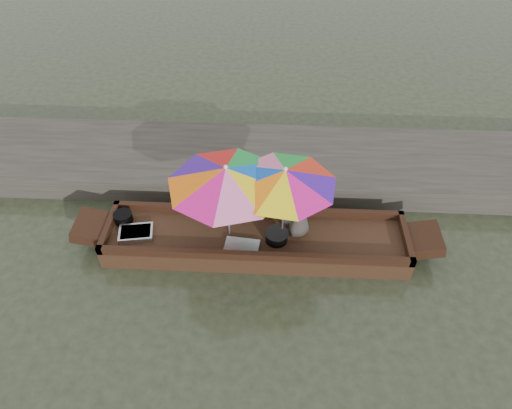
{
  "coord_description": "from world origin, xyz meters",
  "views": [
    {
      "loc": [
        0.29,
        -5.5,
        6.29
      ],
      "look_at": [
        0.0,
        0.1,
        1.0
      ],
      "focal_mm": 32.0,
      "sensor_mm": 36.0,
      "label": 1
    }
  ],
  "objects_px": {
    "boat_hull": "(256,242)",
    "cooking_pot": "(123,217)",
    "supply_bag": "(291,214)",
    "umbrella_bow": "(228,202)",
    "tray_scallop": "(242,248)",
    "vendor": "(300,212)",
    "charcoal_grill": "(277,237)",
    "umbrella_stern": "(284,204)",
    "tray_crayfish": "(136,233)"
  },
  "relations": [
    {
      "from": "tray_scallop",
      "to": "charcoal_grill",
      "type": "xyz_separation_m",
      "value": [
        0.6,
        0.23,
        0.06
      ]
    },
    {
      "from": "charcoal_grill",
      "to": "umbrella_bow",
      "type": "height_order",
      "value": "umbrella_bow"
    },
    {
      "from": "boat_hull",
      "to": "cooking_pot",
      "type": "distance_m",
      "value": 2.45
    },
    {
      "from": "tray_crayfish",
      "to": "vendor",
      "type": "xyz_separation_m",
      "value": [
        2.86,
        0.19,
        0.48
      ]
    },
    {
      "from": "tray_crayfish",
      "to": "cooking_pot",
      "type": "bearing_deg",
      "value": 133.15
    },
    {
      "from": "charcoal_grill",
      "to": "umbrella_stern",
      "type": "relative_size",
      "value": 0.22
    },
    {
      "from": "charcoal_grill",
      "to": "boat_hull",
      "type": "bearing_deg",
      "value": 164.05
    },
    {
      "from": "supply_bag",
      "to": "vendor",
      "type": "distance_m",
      "value": 0.54
    },
    {
      "from": "umbrella_bow",
      "to": "cooking_pot",
      "type": "bearing_deg",
      "value": 173.37
    },
    {
      "from": "umbrella_stern",
      "to": "vendor",
      "type": "bearing_deg",
      "value": 18.4
    },
    {
      "from": "tray_crayfish",
      "to": "umbrella_bow",
      "type": "xyz_separation_m",
      "value": [
        1.65,
        0.1,
        0.73
      ]
    },
    {
      "from": "cooking_pot",
      "to": "charcoal_grill",
      "type": "xyz_separation_m",
      "value": [
        2.79,
        -0.33,
        0.0
      ]
    },
    {
      "from": "vendor",
      "to": "umbrella_bow",
      "type": "relative_size",
      "value": 0.53
    },
    {
      "from": "supply_bag",
      "to": "umbrella_bow",
      "type": "xyz_separation_m",
      "value": [
        -1.08,
        -0.43,
        0.65
      ]
    },
    {
      "from": "boat_hull",
      "to": "supply_bag",
      "type": "xyz_separation_m",
      "value": [
        0.61,
        0.43,
        0.3
      ]
    },
    {
      "from": "vendor",
      "to": "supply_bag",
      "type": "bearing_deg",
      "value": -98.22
    },
    {
      "from": "tray_scallop",
      "to": "umbrella_bow",
      "type": "xyz_separation_m",
      "value": [
        -0.24,
        0.34,
        0.74
      ]
    },
    {
      "from": "vendor",
      "to": "umbrella_stern",
      "type": "bearing_deg",
      "value": -11.31
    },
    {
      "from": "supply_bag",
      "to": "umbrella_stern",
      "type": "bearing_deg",
      "value": -109.11
    },
    {
      "from": "charcoal_grill",
      "to": "supply_bag",
      "type": "bearing_deg",
      "value": 65.61
    },
    {
      "from": "supply_bag",
      "to": "umbrella_bow",
      "type": "bearing_deg",
      "value": -158.09
    },
    {
      "from": "tray_crayfish",
      "to": "vendor",
      "type": "height_order",
      "value": "vendor"
    },
    {
      "from": "tray_scallop",
      "to": "supply_bag",
      "type": "xyz_separation_m",
      "value": [
        0.84,
        0.77,
        0.1
      ]
    },
    {
      "from": "tray_crayfish",
      "to": "vendor",
      "type": "bearing_deg",
      "value": 3.88
    },
    {
      "from": "boat_hull",
      "to": "supply_bag",
      "type": "relative_size",
      "value": 19.11
    },
    {
      "from": "boat_hull",
      "to": "charcoal_grill",
      "type": "height_order",
      "value": "charcoal_grill"
    },
    {
      "from": "vendor",
      "to": "umbrella_bow",
      "type": "xyz_separation_m",
      "value": [
        -1.21,
        -0.09,
        0.25
      ]
    },
    {
      "from": "charcoal_grill",
      "to": "vendor",
      "type": "relative_size",
      "value": 0.37
    },
    {
      "from": "cooking_pot",
      "to": "umbrella_stern",
      "type": "xyz_separation_m",
      "value": [
        2.89,
        -0.23,
        0.69
      ]
    },
    {
      "from": "umbrella_stern",
      "to": "tray_crayfish",
      "type": "bearing_deg",
      "value": -177.78
    },
    {
      "from": "tray_crayfish",
      "to": "supply_bag",
      "type": "relative_size",
      "value": 2.11
    },
    {
      "from": "vendor",
      "to": "umbrella_bow",
      "type": "distance_m",
      "value": 1.24
    },
    {
      "from": "tray_scallop",
      "to": "umbrella_stern",
      "type": "relative_size",
      "value": 0.35
    },
    {
      "from": "charcoal_grill",
      "to": "umbrella_bow",
      "type": "relative_size",
      "value": 0.2
    },
    {
      "from": "supply_bag",
      "to": "umbrella_stern",
      "type": "xyz_separation_m",
      "value": [
        -0.15,
        -0.43,
        0.65
      ]
    },
    {
      "from": "boat_hull",
      "to": "tray_scallop",
      "type": "height_order",
      "value": "tray_scallop"
    },
    {
      "from": "tray_scallop",
      "to": "charcoal_grill",
      "type": "relative_size",
      "value": 1.54
    },
    {
      "from": "umbrella_bow",
      "to": "umbrella_stern",
      "type": "xyz_separation_m",
      "value": [
        0.93,
        0.0,
        0.0
      ]
    },
    {
      "from": "cooking_pot",
      "to": "tray_crayfish",
      "type": "distance_m",
      "value": 0.45
    },
    {
      "from": "cooking_pot",
      "to": "umbrella_bow",
      "type": "distance_m",
      "value": 2.09
    },
    {
      "from": "cooking_pot",
      "to": "vendor",
      "type": "relative_size",
      "value": 0.32
    },
    {
      "from": "umbrella_stern",
      "to": "charcoal_grill",
      "type": "bearing_deg",
      "value": -131.76
    },
    {
      "from": "boat_hull",
      "to": "supply_bag",
      "type": "bearing_deg",
      "value": 35.28
    },
    {
      "from": "boat_hull",
      "to": "charcoal_grill",
      "type": "distance_m",
      "value": 0.47
    },
    {
      "from": "charcoal_grill",
      "to": "umbrella_stern",
      "type": "bearing_deg",
      "value": 48.24
    },
    {
      "from": "tray_scallop",
      "to": "vendor",
      "type": "bearing_deg",
      "value": 23.86
    },
    {
      "from": "umbrella_bow",
      "to": "charcoal_grill",
      "type": "bearing_deg",
      "value": -7.2
    },
    {
      "from": "umbrella_bow",
      "to": "tray_crayfish",
      "type": "bearing_deg",
      "value": -176.54
    },
    {
      "from": "cooking_pot",
      "to": "vendor",
      "type": "height_order",
      "value": "vendor"
    },
    {
      "from": "boat_hull",
      "to": "umbrella_stern",
      "type": "distance_m",
      "value": 1.06
    }
  ]
}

